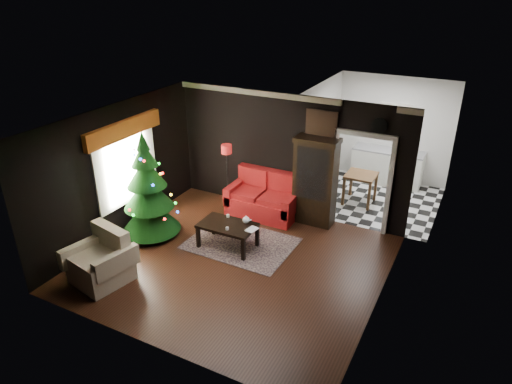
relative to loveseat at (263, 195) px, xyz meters
The scene contains 26 objects.
floor 2.15m from the loveseat, 78.96° to the right, with size 5.50×5.50×0.00m, color black.
ceiling 3.11m from the loveseat, 78.96° to the right, with size 5.50×5.50×0.00m, color white.
wall_back 1.08m from the loveseat, 48.37° to the left, with size 5.50×5.50×0.00m, color black.
wall_front 4.66m from the loveseat, 84.98° to the right, with size 5.50×5.50×0.00m, color black.
wall_left 3.25m from the loveseat, 138.90° to the right, with size 5.50×5.50×0.00m, color black.
wall_right 3.86m from the loveseat, 33.06° to the right, with size 5.50×5.50×0.00m, color black.
doorway 2.22m from the loveseat, 12.09° to the left, with size 1.10×0.10×2.10m, color beige, non-canonical shape.
left_window 3.11m from the loveseat, 141.31° to the right, with size 0.05×1.60×1.40m, color white.
valance 3.40m from the loveseat, 140.32° to the right, with size 0.12×2.10×0.35m, color #974212.
kitchen_floor 2.91m from the loveseat, 42.88° to the left, with size 3.00×3.00×0.00m, color white.
kitchen_window 4.17m from the loveseat, 58.30° to the left, with size 0.70×0.06×0.70m, color white.
rug 1.47m from the loveseat, 83.20° to the right, with size 2.14×1.56×0.01m, color #32262F.
loveseat is the anchor object (origin of this frame).
curio_cabinet 1.25m from the loveseat, 10.83° to the left, with size 0.90×0.45×1.90m, color black, non-canonical shape.
floor_lamp 0.97m from the loveseat, behind, with size 0.26×0.26×1.54m, color black, non-canonical shape.
christmas_tree 2.63m from the loveseat, 132.53° to the right, with size 1.24×1.24×2.37m, color #133618, non-canonical shape.
armchair 3.93m from the loveseat, 112.12° to the right, with size 0.95×0.95×0.97m, color tan, non-canonical shape.
coffee_table 1.61m from the loveseat, 90.72° to the right, with size 1.14×0.68×0.51m, color black, non-canonical shape.
teapot 1.41m from the loveseat, 78.02° to the right, with size 0.16×0.16×0.15m, color white, non-canonical shape.
cup_a 1.33m from the loveseat, 97.17° to the right, with size 0.07×0.07×0.06m, color white.
cup_b 1.78m from the loveseat, 87.27° to the right, with size 0.06×0.06×0.06m, color silver.
book 1.62m from the loveseat, 74.34° to the right, with size 0.19×0.02×0.25m, color tan.
wall_clock 3.04m from the loveseat, ahead, with size 0.32×0.32×0.06m, color silver.
painting 2.13m from the loveseat, 19.40° to the left, with size 0.62×0.05×0.52m, color tan.
kitchen_counter 3.79m from the loveseat, 56.31° to the left, with size 1.80×0.60×0.90m, color white.
kitchen_table 2.45m from the loveseat, 42.51° to the left, with size 0.70×0.70×0.75m, color #562F1A, non-canonical shape.
Camera 1 is at (3.83, -6.51, 5.09)m, focal length 32.40 mm.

